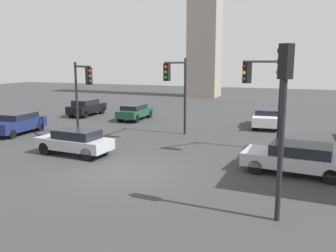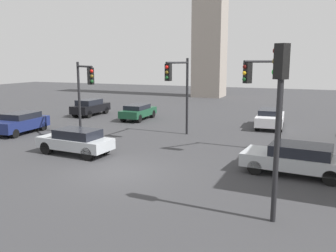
{
  "view_description": "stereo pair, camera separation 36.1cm",
  "coord_description": "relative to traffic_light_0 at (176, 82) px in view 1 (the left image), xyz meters",
  "views": [
    {
      "loc": [
        7.43,
        -13.35,
        4.83
      ],
      "look_at": [
        1.21,
        2.75,
        1.68
      ],
      "focal_mm": 38.43,
      "sensor_mm": 36.0,
      "label": 1
    },
    {
      "loc": [
        7.77,
        -13.21,
        4.83
      ],
      "look_at": [
        1.21,
        2.75,
        1.68
      ],
      "focal_mm": 38.43,
      "sensor_mm": 36.0,
      "label": 2
    }
  ],
  "objects": [
    {
      "name": "car_5",
      "position": [
        -3.48,
        -5.8,
        -2.8
      ],
      "size": [
        4.06,
        1.87,
        1.34
      ],
      "rotation": [
        0.0,
        0.0,
        3.07
      ],
      "color": "#ADB2B7",
      "rests_on": "ground_plane"
    },
    {
      "name": "traffic_light_0",
      "position": [
        0.0,
        0.0,
        0.0
      ],
      "size": [
        0.51,
        3.01,
        4.99
      ],
      "rotation": [
        0.0,
        0.0,
        -1.67
      ],
      "color": "black",
      "rests_on": "ground_plane"
    },
    {
      "name": "car_6",
      "position": [
        -10.59,
        5.92,
        -2.75
      ],
      "size": [
        1.65,
        4.03,
        1.45
      ],
      "rotation": [
        0.0,
        0.0,
        1.57
      ],
      "color": "black",
      "rests_on": "ground_plane"
    },
    {
      "name": "traffic_light_3",
      "position": [
        6.93,
        -10.12,
        0.18
      ],
      "size": [
        0.49,
        0.44,
        5.31
      ],
      "rotation": [
        0.0,
        0.0,
        2.59
      ],
      "color": "black",
      "rests_on": "ground_plane"
    },
    {
      "name": "car_2",
      "position": [
        4.96,
        5.94,
        -2.8
      ],
      "size": [
        2.05,
        4.32,
        1.33
      ],
      "rotation": [
        0.0,
        0.0,
        -1.52
      ],
      "color": "silver",
      "rests_on": "ground_plane"
    },
    {
      "name": "car_3",
      "position": [
        -5.57,
        5.41,
        -2.82
      ],
      "size": [
        1.74,
        4.02,
        1.27
      ],
      "rotation": [
        0.0,
        0.0,
        1.59
      ],
      "color": "#19472D",
      "rests_on": "ground_plane"
    },
    {
      "name": "car_0",
      "position": [
        -10.37,
        -2.6,
        -2.79
      ],
      "size": [
        1.94,
        4.0,
        1.38
      ],
      "rotation": [
        0.0,
        0.0,
        -1.54
      ],
      "color": "navy",
      "rests_on": "ground_plane"
    },
    {
      "name": "ground_plane",
      "position": [
        0.12,
        -7.63,
        -3.52
      ],
      "size": [
        104.97,
        104.97,
        0.0
      ],
      "primitive_type": "plane",
      "color": "#38383A"
    },
    {
      "name": "skyline_tower",
      "position": [
        -5.56,
        26.54,
        8.95
      ],
      "size": [
        3.9,
        3.9,
        24.93
      ],
      "primitive_type": "cube",
      "color": "gray",
      "rests_on": "ground_plane"
    },
    {
      "name": "traffic_light_1",
      "position": [
        -5.46,
        -2.02,
        -0.18
      ],
      "size": [
        2.26,
        1.71,
        4.75
      ],
      "rotation": [
        0.0,
        0.0,
        -0.63
      ],
      "color": "black",
      "rests_on": "ground_plane"
    },
    {
      "name": "car_4",
      "position": [
        7.33,
        -5.0,
        -2.81
      ],
      "size": [
        4.53,
        2.34,
        1.33
      ],
      "rotation": [
        0.0,
        0.0,
        3.05
      ],
      "color": "#ADB2B7",
      "rests_on": "ground_plane"
    },
    {
      "name": "traffic_light_4",
      "position": [
        5.49,
        -2.07,
        0.03
      ],
      "size": [
        1.79,
        2.32,
        4.98
      ],
      "rotation": [
        0.0,
        0.0,
        -2.22
      ],
      "color": "black",
      "rests_on": "ground_plane"
    }
  ]
}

